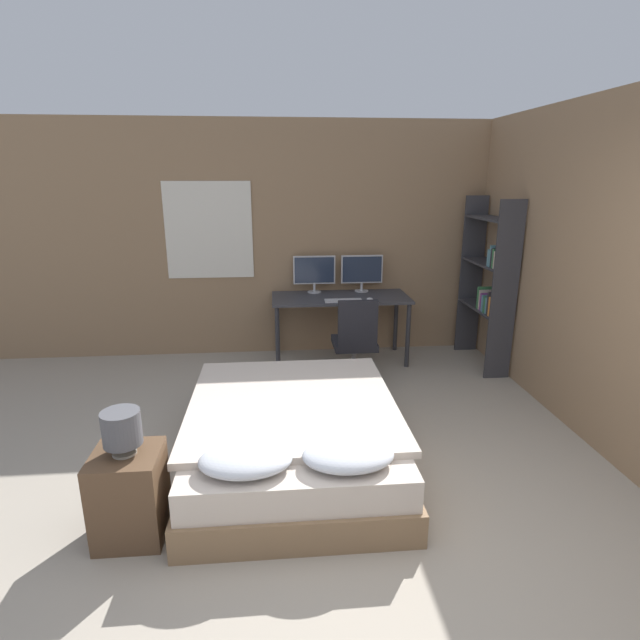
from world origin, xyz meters
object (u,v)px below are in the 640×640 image
object	(u,v)px
keyboard	(343,301)
bookshelf	(491,280)
bed	(293,436)
office_chair	(355,351)
bedside_lamp	(122,429)
monitor_right	(362,271)
nightstand	(130,495)
monitor_left	(314,272)
desk	(340,304)
computer_mouse	(370,299)

from	to	relation	value
keyboard	bookshelf	size ratio (longest dim) A/B	0.22
bed	office_chair	size ratio (longest dim) A/B	2.07
bedside_lamp	monitor_right	bearing A→B (deg)	58.26
monitor_right	nightstand	bearing A→B (deg)	-121.74
bed	keyboard	world-z (taller)	keyboard
monitor_left	bedside_lamp	bearing A→B (deg)	-113.57
nightstand	bedside_lamp	world-z (taller)	bedside_lamp
bookshelf	nightstand	bearing A→B (deg)	-142.14
nightstand	monitor_left	size ratio (longest dim) A/B	1.13
bedside_lamp	nightstand	bearing A→B (deg)	0.00
nightstand	monitor_left	world-z (taller)	monitor_left
desk	bed	bearing A→B (deg)	-106.07
desk	monitor_right	xyz separation A→B (m)	(0.28, 0.23, 0.33)
desk	computer_mouse	xyz separation A→B (m)	(0.29, -0.23, 0.11)
monitor_left	office_chair	world-z (taller)	monitor_left
bedside_lamp	bed	bearing A→B (deg)	33.53
bedside_lamp	keyboard	bearing A→B (deg)	58.15
bed	office_chair	distance (m)	1.63
bedside_lamp	office_chair	world-z (taller)	office_chair
bed	computer_mouse	size ratio (longest dim) A/B	27.46
bedside_lamp	office_chair	distance (m)	2.73
bed	bookshelf	world-z (taller)	bookshelf
desk	bookshelf	xyz separation A→B (m)	(1.60, -0.34, 0.31)
bedside_lamp	desk	bearing A→B (deg)	60.28
bed	nightstand	xyz separation A→B (m)	(-0.99, -0.66, 0.03)
keyboard	office_chair	world-z (taller)	office_chair
bedside_lamp	bookshelf	size ratio (longest dim) A/B	0.14
monitor_left	desk	bearing A→B (deg)	-39.83
nightstand	bedside_lamp	bearing A→B (deg)	0.00
bed	monitor_right	bearing A→B (deg)	69.38
computer_mouse	bed	bearing A→B (deg)	-115.26
monitor_right	computer_mouse	xyz separation A→B (m)	(0.01, -0.46, -0.23)
desk	bookshelf	world-z (taller)	bookshelf
nightstand	desk	xyz separation A→B (m)	(1.62, 2.84, 0.40)
bed	keyboard	distance (m)	2.12
monitor_right	office_chair	xyz separation A→B (m)	(-0.22, -0.95, -0.65)
bed	computer_mouse	bearing A→B (deg)	64.74
nightstand	bookshelf	size ratio (longest dim) A/B	0.29
desk	monitor_left	size ratio (longest dim) A/B	3.18
monitor_right	bookshelf	world-z (taller)	bookshelf
nightstand	keyboard	world-z (taller)	keyboard
bookshelf	monitor_right	bearing A→B (deg)	156.67
monitor_right	office_chair	distance (m)	1.17
computer_mouse	office_chair	bearing A→B (deg)	-115.73
bed	computer_mouse	world-z (taller)	computer_mouse
monitor_left	bookshelf	world-z (taller)	bookshelf
desk	office_chair	xyz separation A→B (m)	(0.06, -0.71, -0.31)
nightstand	bookshelf	bearing A→B (deg)	37.86
office_chair	bookshelf	distance (m)	1.70
bed	nightstand	size ratio (longest dim) A/B	3.49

